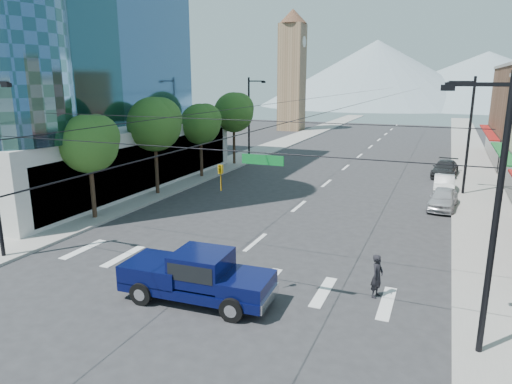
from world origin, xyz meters
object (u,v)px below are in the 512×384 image
Objects in this scene: pickup_truck at (197,275)px; parked_car_near at (443,199)px; pedestrian at (377,276)px; parked_car_mid at (444,184)px; parked_car_far at (445,169)px.

parked_car_near is at bearing 61.08° from pickup_truck.
pickup_truck reaches higher than parked_car_near.
pedestrian is 0.43× the size of parked_car_mid.
parked_car_near is at bearing -84.35° from parked_car_far.
pickup_truck is 31.59m from parked_car_far.
pickup_truck reaches higher than pedestrian.
pedestrian is 20.30m from parked_car_mid.
parked_car_far is at bearing 70.60° from pickup_truck.
pedestrian is 0.42× the size of parked_car_near.
parked_car_mid is (8.97, 23.30, -0.40)m from pickup_truck.
parked_car_near reaches higher than parked_car_far.
parked_car_mid is at bearing 66.04° from pickup_truck.
pedestrian is at bearing -97.08° from parked_car_mid.
pickup_truck is 1.26× the size of parked_car_far.
pedestrian is 15.42m from parked_car_near.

